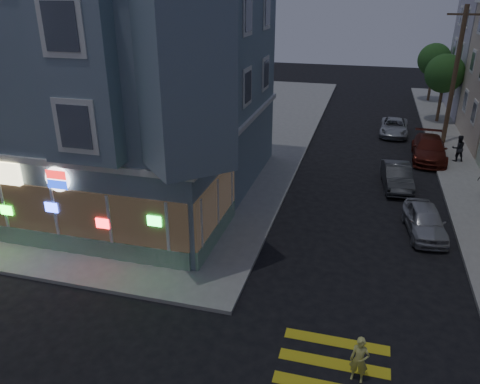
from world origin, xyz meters
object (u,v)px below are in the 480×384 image
at_px(street_tree_near, 445,74).
at_px(street_tree_far, 434,60).
at_px(parked_car_b, 397,176).
at_px(parked_car_d, 394,127).
at_px(utility_pole, 455,75).
at_px(running_child, 359,360).
at_px(parked_car_a, 425,221).
at_px(pedestrian_a, 458,148).
at_px(traffic_signal, 173,175).
at_px(parked_car_c, 429,149).

height_order(street_tree_near, street_tree_far, same).
relative_size(parked_car_b, parked_car_d, 0.93).
height_order(utility_pole, parked_car_b, utility_pole).
bearing_deg(street_tree_far, running_child, -97.58).
distance_m(running_child, parked_car_a, 9.81).
xyz_separation_m(street_tree_near, running_child, (-5.02, -29.74, -3.22)).
bearing_deg(parked_car_a, pedestrian_a, 68.33).
distance_m(street_tree_near, parked_car_d, 6.63).
height_order(street_tree_near, traffic_signal, street_tree_near).
xyz_separation_m(street_tree_near, parked_car_a, (-2.57, -20.24, -3.29)).
relative_size(street_tree_near, traffic_signal, 1.02).
height_order(street_tree_far, traffic_signal, street_tree_far).
xyz_separation_m(street_tree_near, traffic_signal, (-12.29, -25.13, -0.28)).
bearing_deg(parked_car_a, street_tree_near, 75.84).
relative_size(street_tree_near, running_child, 3.73).
height_order(pedestrian_a, parked_car_c, pedestrian_a).
bearing_deg(parked_car_b, running_child, -100.86).
bearing_deg(parked_car_c, street_tree_near, 83.24).
bearing_deg(street_tree_near, utility_pole, -91.91).
xyz_separation_m(street_tree_far, parked_car_b, (-3.60, -23.04, -3.29)).
bearing_deg(utility_pole, running_child, -101.49).
bearing_deg(parked_car_b, utility_pole, 64.06).
bearing_deg(utility_pole, street_tree_far, 89.18).
bearing_deg(parked_car_c, traffic_signal, -123.01).
height_order(running_child, parked_car_b, running_child).
bearing_deg(running_child, parked_car_b, 92.81).
xyz_separation_m(street_tree_near, pedestrian_a, (0.14, -9.94, -2.97)).
relative_size(street_tree_near, parked_car_c, 1.07).
bearing_deg(traffic_signal, parked_car_d, 63.30).
bearing_deg(parked_car_d, traffic_signal, -110.73).
bearing_deg(parked_car_b, parked_car_a, -84.14).
distance_m(running_child, pedestrian_a, 20.46).
bearing_deg(parked_car_b, traffic_signal, -136.06).
bearing_deg(parked_car_a, parked_car_d, 86.43).
distance_m(pedestrian_a, parked_car_c, 1.67).
xyz_separation_m(utility_pole, parked_car_d, (-3.29, 1.47, -4.21)).
bearing_deg(traffic_signal, pedestrian_a, 47.13).
bearing_deg(street_tree_near, parked_car_c, -98.76).
height_order(street_tree_near, parked_car_a, street_tree_near).
height_order(street_tree_far, parked_car_a, street_tree_far).
xyz_separation_m(utility_pole, parked_car_c, (-1.30, -3.73, -4.08)).
bearing_deg(parked_car_a, parked_car_b, 94.27).
bearing_deg(traffic_signal, utility_pole, 54.14).
xyz_separation_m(parked_car_a, traffic_signal, (-9.72, -4.89, 3.01)).
distance_m(utility_pole, parked_car_c, 5.68).
height_order(parked_car_a, parked_car_d, parked_car_a).
xyz_separation_m(parked_car_a, parked_car_c, (1.07, 10.51, 0.08)).
bearing_deg(running_child, parked_car_d, 94.86).
height_order(utility_pole, parked_car_a, utility_pole).
bearing_deg(parked_car_c, utility_pole, 72.79).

